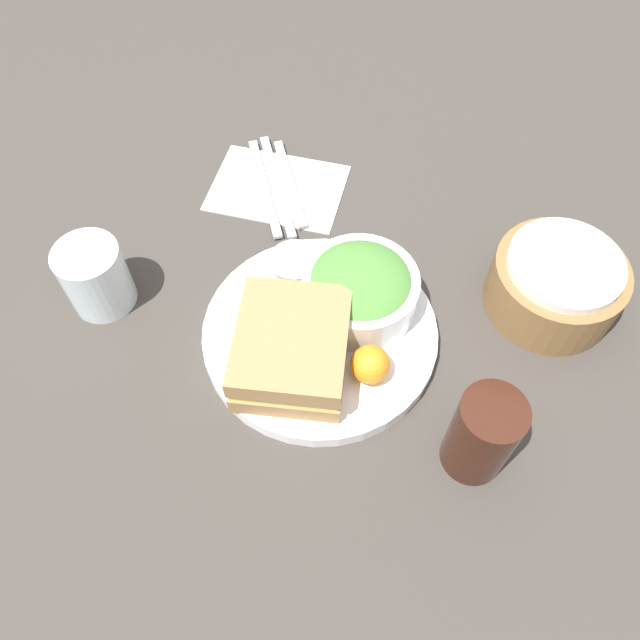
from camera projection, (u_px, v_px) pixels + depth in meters
The scene contains 13 objects.
ground_plane at pixel (320, 338), 0.74m from camera, with size 4.00×4.00×0.00m, color #3D3833.
plate at pixel (320, 334), 0.74m from camera, with size 0.28×0.28×0.02m, color white.
sandwich at pixel (292, 348), 0.68m from camera, with size 0.15×0.14×0.06m.
salad_bowl at pixel (360, 288), 0.72m from camera, with size 0.14×0.14×0.06m.
dressing_cup at pixel (295, 269), 0.75m from camera, with size 0.06×0.06×0.04m, color #B7B7BC.
orange_wedge at pixel (370, 364), 0.68m from camera, with size 0.04×0.04×0.04m, color orange.
drink_glass at pixel (482, 435), 0.61m from camera, with size 0.07×0.07×0.12m, color #38190F.
bread_basket at pixel (556, 283), 0.74m from camera, with size 0.16×0.16×0.08m.
napkin at pixel (278, 187), 0.88m from camera, with size 0.13×0.18×0.00m, color white.
fork at pixel (265, 187), 0.87m from camera, with size 0.19×0.01×0.01m, color silver.
knife at pixel (277, 185), 0.87m from camera, with size 0.20×0.01×0.01m, color silver.
spoon at pixel (290, 183), 0.87m from camera, with size 0.17×0.01×0.01m, color silver.
water_glass at pixel (95, 277), 0.74m from camera, with size 0.08×0.08×0.09m, color silver.
Camera 1 is at (0.37, 0.09, 0.64)m, focal length 35.00 mm.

